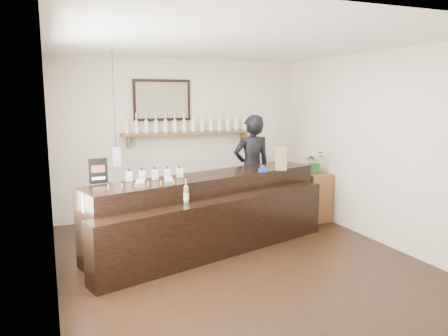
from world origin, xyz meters
TOP-DOWN VIEW (x-y plane):
  - ground at (0.00, 0.00)m, footprint 5.00×5.00m
  - room_shell at (0.00, 0.00)m, footprint 5.00×5.00m
  - back_wall_decor at (-0.14, 2.37)m, footprint 2.66×0.96m
  - counter at (-0.14, 0.56)m, footprint 3.73×2.01m
  - promo_sign at (-1.67, 0.65)m, footprint 0.24×0.03m
  - paper_bag at (1.03, 0.67)m, footprint 0.19×0.16m
  - tape_dispenser at (0.70, 0.63)m, footprint 0.12×0.05m
  - side_cabinet at (2.00, 1.21)m, footprint 0.45×0.59m
  - potted_plant at (2.00, 1.21)m, footprint 0.40×0.36m
  - shopkeeper at (0.96, 1.55)m, footprint 0.76×0.50m

SIDE VIEW (x-z plane):
  - ground at x=0.00m, z-range 0.00..0.00m
  - side_cabinet at x=2.00m, z-range 0.00..0.83m
  - counter at x=-0.14m, z-range -0.12..1.09m
  - potted_plant at x=2.00m, z-range 0.83..1.22m
  - shopkeeper at x=0.96m, z-range 0.00..2.08m
  - tape_dispenser at x=0.70m, z-range 1.02..1.12m
  - promo_sign at x=-1.67m, z-range 1.03..1.36m
  - paper_bag at x=1.03m, z-range 1.03..1.38m
  - room_shell at x=0.00m, z-range -0.80..4.20m
  - back_wall_decor at x=-0.14m, z-range 0.91..2.60m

